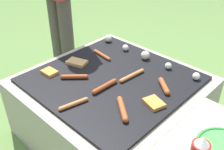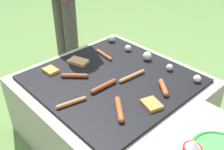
{
  "view_description": "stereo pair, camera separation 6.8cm",
  "coord_description": "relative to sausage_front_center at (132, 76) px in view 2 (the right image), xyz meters",
  "views": [
    {
      "loc": [
        0.93,
        -0.96,
        1.3
      ],
      "look_at": [
        0.0,
        0.0,
        0.45
      ],
      "focal_mm": 42.0,
      "sensor_mm": 36.0,
      "label": 1
    },
    {
      "loc": [
        0.97,
        -0.92,
        1.3
      ],
      "look_at": [
        0.0,
        0.0,
        0.45
      ],
      "focal_mm": 42.0,
      "sensor_mm": 36.0,
      "label": 2
    }
  ],
  "objects": [
    {
      "name": "bread_slice_center",
      "position": [
        -0.37,
        -0.13,
        -0.0
      ],
      "size": [
        0.15,
        0.12,
        0.02
      ],
      "color": "tan",
      "rests_on": "grill"
    },
    {
      "name": "sausage_back_center",
      "position": [
        0.17,
        -0.28,
        0.0
      ],
      "size": [
        0.16,
        0.13,
        0.03
      ],
      "color": "#A34C23",
      "rests_on": "grill"
    },
    {
      "name": "sausage_back_left",
      "position": [
        -0.32,
        0.06,
        -0.0
      ],
      "size": [
        0.18,
        0.04,
        0.02
      ],
      "color": "#A34C23",
      "rests_on": "grill"
    },
    {
      "name": "sausage_front_right",
      "position": [
        0.21,
        0.03,
        0.0
      ],
      "size": [
        0.13,
        0.11,
        0.03
      ],
      "color": "#A34C23",
      "rests_on": "grill"
    },
    {
      "name": "bread_slice_right",
      "position": [
        -0.4,
        -0.33,
        -0.0
      ],
      "size": [
        0.1,
        0.07,
        0.02
      ],
      "color": "#D18438",
      "rests_on": "grill"
    },
    {
      "name": "bread_slice_left",
      "position": [
        0.25,
        -0.12,
        -0.0
      ],
      "size": [
        0.12,
        0.11,
        0.02
      ],
      "color": "#D18438",
      "rests_on": "grill"
    },
    {
      "name": "grill",
      "position": [
        -0.08,
        -0.09,
        -0.23
      ],
      "size": [
        0.99,
        0.99,
        0.43
      ],
      "color": "#A89E8C",
      "rests_on": "ground_plane"
    },
    {
      "name": "sausage_front_left",
      "position": [
        -0.04,
        -0.2,
        0.0
      ],
      "size": [
        0.03,
        0.19,
        0.03
      ],
      "color": "#93421E",
      "rests_on": "grill"
    },
    {
      "name": "sausage_mid_left",
      "position": [
        -0.24,
        -0.26,
        0.0
      ],
      "size": [
        0.13,
        0.13,
        0.03
      ],
      "color": "#93421E",
      "rests_on": "grill"
    },
    {
      "name": "sausage_front_center",
      "position": [
        0.0,
        0.0,
        0.0
      ],
      "size": [
        0.04,
        0.2,
        0.02
      ],
      "color": "#C6753D",
      "rests_on": "grill"
    },
    {
      "name": "sausage_back_right",
      "position": [
        -0.04,
        -0.42,
        -0.0
      ],
      "size": [
        0.06,
        0.17,
        0.02
      ],
      "color": "#C6753D",
      "rests_on": "grill"
    },
    {
      "name": "mushroom_row",
      "position": [
        -0.13,
        0.24,
        0.01
      ],
      "size": [
        0.81,
        0.08,
        0.06
      ],
      "color": "silver",
      "rests_on": "grill"
    },
    {
      "name": "ground_plane",
      "position": [
        -0.08,
        -0.09,
        -0.44
      ],
      "size": [
        14.0,
        14.0,
        0.0
      ],
      "primitive_type": "plane",
      "color": "#608442"
    }
  ]
}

